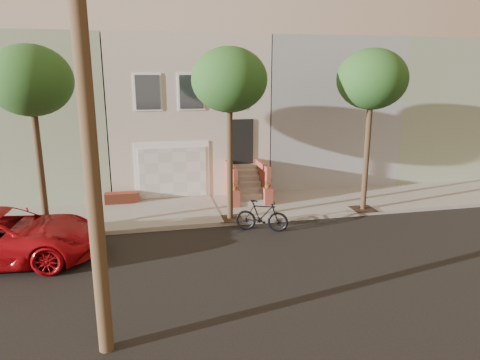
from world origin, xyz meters
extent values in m
plane|color=black|center=(0.00, 0.00, 0.00)|extent=(90.00, 90.00, 0.00)
cube|color=gray|center=(0.00, 5.35, 0.07)|extent=(40.00, 3.70, 0.15)
cube|color=#C0B4A4|center=(0.00, 11.20, 3.65)|extent=(7.00, 8.00, 7.00)
cube|color=#92A685|center=(-6.80, 11.20, 3.65)|extent=(6.50, 8.00, 7.00)
cube|color=gray|center=(6.80, 11.20, 3.65)|extent=(6.50, 8.00, 7.00)
cube|color=#92A685|center=(13.30, 11.20, 3.65)|extent=(6.50, 8.00, 7.00)
cube|color=white|center=(-0.90, 7.22, 1.40)|extent=(3.20, 0.12, 2.50)
cube|color=silver|center=(-0.90, 7.16, 1.30)|extent=(2.90, 0.06, 2.20)
cube|color=gray|center=(-0.90, 5.35, 0.16)|extent=(3.20, 3.70, 0.02)
cube|color=#984129|center=(-3.10, 6.90, 0.37)|extent=(1.40, 0.45, 0.44)
cube|color=black|center=(2.20, 7.17, 2.55)|extent=(1.00, 0.06, 2.00)
cube|color=#3F4751|center=(-1.80, 7.17, 4.75)|extent=(1.00, 0.06, 1.40)
cube|color=white|center=(-1.80, 7.19, 4.75)|extent=(1.15, 0.05, 1.55)
cube|color=#3F4751|center=(0.00, 7.17, 4.75)|extent=(1.00, 0.06, 1.40)
cube|color=white|center=(0.00, 7.19, 4.75)|extent=(1.15, 0.05, 1.55)
cube|color=#3F4751|center=(1.80, 7.17, 4.75)|extent=(1.00, 0.06, 1.40)
cube|color=white|center=(1.80, 7.19, 4.75)|extent=(1.15, 0.05, 1.55)
cube|color=gray|center=(2.20, 5.38, 0.25)|extent=(1.20, 0.28, 0.20)
cube|color=gray|center=(2.20, 5.66, 0.45)|extent=(1.20, 0.28, 0.20)
cube|color=gray|center=(2.20, 5.94, 0.65)|extent=(1.20, 0.28, 0.20)
cube|color=gray|center=(2.20, 6.22, 0.85)|extent=(1.20, 0.28, 0.20)
cube|color=gray|center=(2.20, 6.50, 1.05)|extent=(1.20, 0.28, 0.20)
cube|color=gray|center=(2.20, 6.78, 1.25)|extent=(1.20, 0.28, 0.20)
cube|color=gray|center=(2.20, 7.06, 1.45)|extent=(1.20, 0.28, 0.20)
cube|color=brown|center=(1.50, 6.22, 0.95)|extent=(0.18, 1.96, 1.60)
cube|color=brown|center=(2.90, 6.22, 0.95)|extent=(0.18, 1.96, 1.60)
cube|color=brown|center=(1.50, 5.34, 0.50)|extent=(0.35, 0.35, 0.70)
imported|color=#214C1B|center=(1.50, 5.34, 1.07)|extent=(0.40, 0.35, 0.45)
cube|color=brown|center=(2.90, 5.34, 0.50)|extent=(0.35, 0.35, 0.70)
imported|color=#214C1B|center=(2.90, 5.34, 1.07)|extent=(0.41, 0.35, 0.45)
cube|color=#2D2116|center=(-5.50, 3.90, 0.15)|extent=(0.90, 0.90, 0.02)
cylinder|color=#3B271A|center=(-5.50, 3.90, 2.25)|extent=(0.22, 0.22, 4.20)
ellipsoid|color=#214C1B|center=(-5.50, 3.90, 5.30)|extent=(2.70, 2.57, 2.29)
cube|color=#2D2116|center=(1.00, 3.90, 0.15)|extent=(0.90, 0.90, 0.02)
cylinder|color=#3B271A|center=(1.00, 3.90, 2.25)|extent=(0.22, 0.22, 4.20)
ellipsoid|color=#214C1B|center=(1.00, 3.90, 5.30)|extent=(2.70, 2.57, 2.29)
cube|color=#2D2116|center=(6.50, 3.90, 0.15)|extent=(0.90, 0.90, 0.02)
cylinder|color=#3B271A|center=(6.50, 3.90, 2.25)|extent=(0.22, 0.22, 4.20)
ellipsoid|color=#214C1B|center=(6.50, 3.90, 5.30)|extent=(2.70, 2.57, 2.29)
cylinder|color=#483621|center=(-3.00, -3.20, 5.00)|extent=(0.30, 0.30, 10.00)
imported|color=#B00C13|center=(-6.36, 1.95, 0.80)|extent=(5.94, 3.15, 1.59)
imported|color=black|center=(1.93, 2.77, 0.57)|extent=(1.96, 1.23, 1.14)
camera|label=1|loc=(-1.99, -11.46, 5.58)|focal=32.48mm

